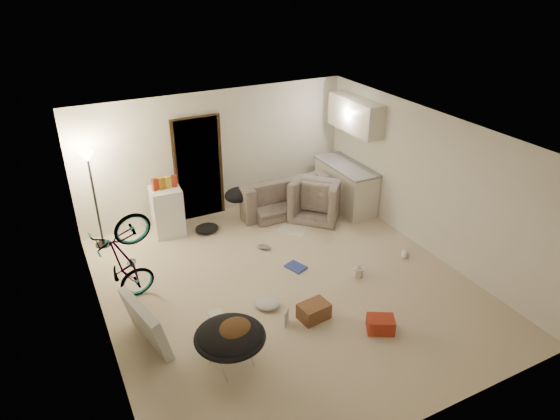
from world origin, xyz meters
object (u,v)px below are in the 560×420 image
tv_box (146,323)px  juicer (358,272)px  saucer_chair (230,342)px  bicycle (129,279)px  floor_lamp (91,179)px  drink_case_a (314,311)px  armchair (319,200)px  kitchen_counter (345,187)px  drink_case_b (381,324)px  mini_fridge (167,211)px  sofa (281,198)px

tv_box → juicer: bearing=-12.0°
saucer_chair → bicycle: bearing=114.0°
floor_lamp → drink_case_a: (2.38, -3.53, -1.18)m
tv_box → juicer: 3.48m
armchair → floor_lamp: bearing=35.4°
kitchen_counter → saucer_chair: 5.03m
drink_case_a → drink_case_b: (0.70, -0.66, -0.01)m
floor_lamp → armchair: size_ratio=1.89×
bicycle → mini_fridge: bearing=-37.5°
mini_fridge → juicer: 3.72m
juicer → armchair: bearing=75.7°
armchair → mini_fridge: bearing=33.4°
tv_box → juicer: (3.48, 0.01, -0.25)m
floor_lamp → armchair: 4.32m
bicycle → sofa: bearing=-69.6°
sofa → floor_lamp: bearing=-3.0°
kitchen_counter → sofa: (-1.28, 0.45, -0.17)m
mini_fridge → bicycle: bearing=-117.2°
bicycle → juicer: (3.48, -1.02, -0.32)m
bicycle → saucer_chair: size_ratio=1.71×
bicycle → drink_case_a: bicycle is taller
armchair → juicer: 2.32m
mini_fridge → tv_box: 3.07m
drink_case_b → floor_lamp: bearing=155.7°
kitchen_counter → drink_case_b: size_ratio=3.99×
bicycle → drink_case_b: bearing=-133.5°
saucer_chair → drink_case_a: size_ratio=2.12×
kitchen_counter → saucer_chair: bearing=-140.3°
sofa → mini_fridge: size_ratio=2.02×
saucer_chair → sofa: bearing=54.7°
armchair → juicer: armchair is taller
armchair → saucer_chair: size_ratio=1.05×
kitchen_counter → juicer: kitchen_counter is taller
armchair → drink_case_a: size_ratio=2.23×
sofa → drink_case_a: (-1.17, -3.33, -0.15)m
floor_lamp → sofa: size_ratio=0.97×
mini_fridge → drink_case_b: (1.87, -4.10, -0.35)m
mini_fridge → juicer: mini_fridge is taller
drink_case_a → juicer: (1.19, 0.58, -0.03)m
armchair → drink_case_b: armchair is taller
tv_box → bicycle: bearing=77.7°
mini_fridge → juicer: size_ratio=4.09×
armchair → drink_case_a: bearing=103.1°
sofa → juicer: size_ratio=8.29×
drink_case_b → juicer: size_ratio=1.66×
bicycle → drink_case_a: (2.28, -1.60, -0.29)m
drink_case_b → kitchen_counter: bearing=93.2°
saucer_chair → juicer: 2.79m
kitchen_counter → sofa: kitchen_counter is taller
floor_lamp → drink_case_b: (3.08, -4.20, -1.20)m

